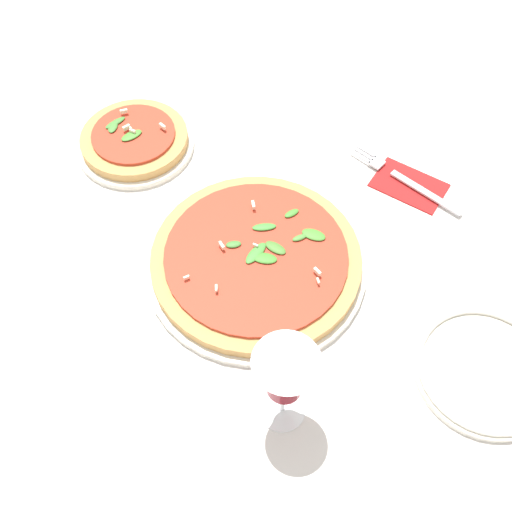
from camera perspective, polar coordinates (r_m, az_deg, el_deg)
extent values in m
plane|color=silver|center=(0.96, -2.49, -1.85)|extent=(6.00, 6.00, 0.00)
cylinder|color=silver|center=(0.96, 0.00, -0.81)|extent=(0.35, 0.35, 0.01)
cylinder|color=tan|center=(0.95, 0.00, -0.31)|extent=(0.33, 0.33, 0.02)
cylinder|color=#B73823|center=(0.94, 0.00, 0.10)|extent=(0.29, 0.29, 0.01)
ellipsoid|color=#418935|center=(0.93, -0.02, 0.28)|extent=(0.03, 0.05, 0.01)
ellipsoid|color=#467B2F|center=(0.94, 1.87, 0.79)|extent=(0.04, 0.02, 0.01)
ellipsoid|color=#45862F|center=(0.96, 5.52, 2.04)|extent=(0.04, 0.02, 0.01)
ellipsoid|color=#498937|center=(0.95, 4.18, 1.76)|extent=(0.02, 0.03, 0.01)
ellipsoid|color=#3F8C35|center=(0.96, 0.79, 2.79)|extent=(0.04, 0.03, 0.01)
ellipsoid|color=#417E35|center=(0.94, -2.16, 1.12)|extent=(0.03, 0.03, 0.01)
ellipsoid|color=#3F872D|center=(0.93, 0.82, -0.21)|extent=(0.04, 0.03, 0.01)
ellipsoid|color=#418A2F|center=(0.98, 3.42, 4.09)|extent=(0.02, 0.03, 0.01)
cube|color=#EFE5C6|center=(0.99, -0.26, 4.88)|extent=(0.01, 0.01, 0.01)
cube|color=#EFE5C6|center=(0.91, 5.93, -2.37)|extent=(0.01, 0.01, 0.01)
cube|color=#EFE5C6|center=(0.91, -6.65, -2.03)|extent=(0.01, 0.01, 0.01)
cube|color=#EFE5C6|center=(0.91, 5.86, -1.49)|extent=(0.01, 0.01, 0.01)
cube|color=#EFE5C6|center=(0.90, -3.81, -3.08)|extent=(0.01, 0.01, 0.01)
cube|color=#EFE5C6|center=(0.94, -0.05, 1.03)|extent=(0.01, 0.00, 0.00)
cube|color=#EFE5C6|center=(0.94, -3.30, 1.01)|extent=(0.01, 0.01, 0.01)
cylinder|color=silver|center=(1.15, -11.38, 10.35)|extent=(0.22, 0.22, 0.01)
cylinder|color=tan|center=(1.14, -11.50, 10.87)|extent=(0.20, 0.20, 0.02)
cylinder|color=#B73823|center=(1.13, -11.61, 11.30)|extent=(0.15, 0.15, 0.01)
ellipsoid|color=#428034|center=(1.15, -13.26, 12.26)|extent=(0.03, 0.04, 0.01)
ellipsoid|color=#488D33|center=(1.12, -11.77, 11.18)|extent=(0.04, 0.05, 0.01)
ellipsoid|color=#448036|center=(1.15, -13.47, 11.89)|extent=(0.03, 0.04, 0.01)
cube|color=#EFE5C6|center=(1.17, -12.47, 13.31)|extent=(0.01, 0.01, 0.01)
cube|color=#EFE5C6|center=(1.12, -11.68, 11.57)|extent=(0.01, 0.00, 0.01)
cube|color=#EFE5C6|center=(1.13, -12.24, 11.88)|extent=(0.01, 0.01, 0.01)
cube|color=#EFE5C6|center=(1.12, -8.89, 12.10)|extent=(0.01, 0.01, 0.01)
cube|color=#EFE5C6|center=(1.13, -11.91, 11.88)|extent=(0.01, 0.01, 0.01)
cylinder|color=white|center=(0.86, 2.48, -14.34)|extent=(0.07, 0.07, 0.00)
cylinder|color=white|center=(0.82, 2.58, -13.43)|extent=(0.01, 0.01, 0.07)
cone|color=white|center=(0.75, 2.81, -11.32)|extent=(0.09, 0.09, 0.08)
cylinder|color=maroon|center=(0.77, 2.74, -11.98)|extent=(0.05, 0.05, 0.03)
cube|color=#B21E1E|center=(1.10, 14.38, 6.60)|extent=(0.13, 0.09, 0.01)
cube|color=silver|center=(1.09, 15.87, 5.83)|extent=(0.14, 0.05, 0.00)
cube|color=silver|center=(1.12, 11.43, 8.69)|extent=(0.03, 0.03, 0.00)
cube|color=silver|center=(1.13, 10.45, 9.72)|extent=(0.04, 0.01, 0.00)
cube|color=silver|center=(1.13, 10.18, 9.48)|extent=(0.04, 0.01, 0.00)
cube|color=silver|center=(1.12, 9.91, 9.24)|extent=(0.04, 0.01, 0.00)
cylinder|color=silver|center=(0.93, 20.90, -10.23)|extent=(0.20, 0.20, 0.01)
torus|color=silver|center=(0.93, 21.04, -10.02)|extent=(0.20, 0.20, 0.01)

